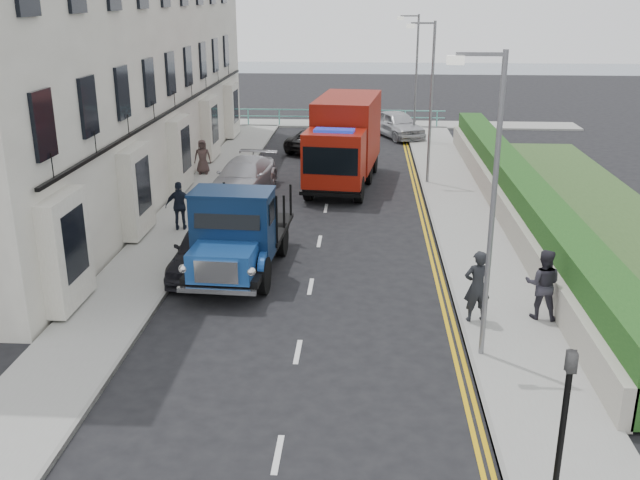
{
  "coord_description": "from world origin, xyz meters",
  "views": [
    {
      "loc": [
        1.49,
        -17.06,
        8.07
      ],
      "look_at": [
        0.27,
        2.12,
        1.4
      ],
      "focal_mm": 40.0,
      "sensor_mm": 36.0,
      "label": 1
    }
  ],
  "objects": [
    {
      "name": "seafront_railing",
      "position": [
        0.0,
        28.2,
        0.58
      ],
      "size": [
        13.0,
        0.08,
        1.11
      ],
      "color": "#59B2A5",
      "rests_on": "ground"
    },
    {
      "name": "pavement_west",
      "position": [
        -5.2,
        9.0,
        0.06
      ],
      "size": [
        2.4,
        38.0,
        0.12
      ],
      "primitive_type": "cube",
      "color": "gray",
      "rests_on": "ground"
    },
    {
      "name": "red_lorry",
      "position": [
        0.6,
        13.89,
        2.0
      ],
      "size": [
        3.24,
        7.41,
        3.76
      ],
      "rotation": [
        0.0,
        0.0,
        -0.12
      ],
      "color": "black",
      "rests_on": "ground"
    },
    {
      "name": "bedford_lorry",
      "position": [
        -2.24,
        2.44,
        1.26
      ],
      "size": [
        2.58,
        5.91,
        2.74
      ],
      "rotation": [
        0.0,
        0.0,
        -0.05
      ],
      "color": "black",
      "rests_on": "ground"
    },
    {
      "name": "pedestrian_west_near",
      "position": [
        -4.97,
        6.67,
        0.99
      ],
      "size": [
        1.07,
        0.59,
        1.73
      ],
      "primitive_type": "imported",
      "rotation": [
        0.0,
        0.0,
        3.31
      ],
      "color": "black",
      "rests_on": "pavement_west"
    },
    {
      "name": "lamp_near",
      "position": [
        4.18,
        -2.0,
        4.0
      ],
      "size": [
        1.23,
        0.18,
        7.0
      ],
      "color": "slate",
      "rests_on": "ground"
    },
    {
      "name": "seafront_car_right",
      "position": [
        3.39,
        24.97,
        0.77
      ],
      "size": [
        3.51,
        4.9,
        1.55
      ],
      "primitive_type": "imported",
      "rotation": [
        0.0,
        0.0,
        0.41
      ],
      "color": "#B4B5BA",
      "rests_on": "ground"
    },
    {
      "name": "lamp_mid",
      "position": [
        4.18,
        14.0,
        4.0
      ],
      "size": [
        1.23,
        0.18,
        7.0
      ],
      "color": "slate",
      "rests_on": "ground"
    },
    {
      "name": "pavement_east",
      "position": [
        5.3,
        9.0,
        0.06
      ],
      "size": [
        2.6,
        38.0,
        0.12
      ],
      "primitive_type": "cube",
      "color": "gray",
      "rests_on": "ground"
    },
    {
      "name": "lamp_far",
      "position": [
        4.18,
        24.0,
        4.0
      ],
      "size": [
        1.23,
        0.18,
        7.0
      ],
      "color": "slate",
      "rests_on": "ground"
    },
    {
      "name": "garden_east",
      "position": [
        7.21,
        9.0,
        0.9
      ],
      "size": [
        1.45,
        28.0,
        1.75
      ],
      "color": "#B2AD9E",
      "rests_on": "ground"
    },
    {
      "name": "parked_car_mid",
      "position": [
        -3.6,
        12.0,
        0.63
      ],
      "size": [
        1.73,
        3.96,
        1.27
      ],
      "primitive_type": "imported",
      "rotation": [
        0.0,
        0.0,
        -0.1
      ],
      "color": "#5D78C7",
      "rests_on": "ground"
    },
    {
      "name": "pedestrian_east_near",
      "position": [
        4.4,
        -0.24,
        1.07
      ],
      "size": [
        0.76,
        0.56,
        1.9
      ],
      "primitive_type": "imported",
      "rotation": [
        0.0,
        0.0,
        3.31
      ],
      "color": "black",
      "rests_on": "pavement_east"
    },
    {
      "name": "promenade",
      "position": [
        0.0,
        29.0,
        0.06
      ],
      "size": [
        30.0,
        2.5,
        0.12
      ],
      "primitive_type": "cube",
      "color": "gray",
      "rests_on": "ground"
    },
    {
      "name": "ground",
      "position": [
        0.0,
        0.0,
        0.0
      ],
      "size": [
        120.0,
        120.0,
        0.0
      ],
      "primitive_type": "plane",
      "color": "black",
      "rests_on": "ground"
    },
    {
      "name": "pedestrian_east_far",
      "position": [
        6.1,
        0.06,
        1.05
      ],
      "size": [
        1.05,
        0.91,
        1.86
      ],
      "primitive_type": "imported",
      "rotation": [
        0.0,
        0.0,
        2.89
      ],
      "color": "#2B2932",
      "rests_on": "pavement_east"
    },
    {
      "name": "seafront_car_left",
      "position": [
        -1.02,
        20.97,
        0.64
      ],
      "size": [
        3.69,
        5.05,
        1.27
      ],
      "primitive_type": "imported",
      "rotation": [
        0.0,
        0.0,
        2.75
      ],
      "color": "black",
      "rests_on": "ground"
    },
    {
      "name": "sea_plane",
      "position": [
        0.0,
        60.0,
        0.0
      ],
      "size": [
        120.0,
        120.0,
        0.0
      ],
      "primitive_type": "plane",
      "color": "slate",
      "rests_on": "ground"
    },
    {
      "name": "pedestrian_west_far",
      "position": [
        -6.0,
        14.91,
        0.91
      ],
      "size": [
        0.84,
        0.62,
        1.59
      ],
      "primitive_type": "imported",
      "rotation": [
        0.0,
        0.0,
        0.15
      ],
      "color": "#41312F",
      "rests_on": "pavement_west"
    },
    {
      "name": "parked_car_front",
      "position": [
        -3.21,
        3.03,
        0.75
      ],
      "size": [
        1.89,
        4.46,
        1.5
      ],
      "primitive_type": "imported",
      "rotation": [
        0.0,
        0.0,
        -0.03
      ],
      "color": "black",
      "rests_on": "ground"
    },
    {
      "name": "parked_car_rear",
      "position": [
        -3.6,
        12.0,
        0.72
      ],
      "size": [
        2.67,
        5.22,
        1.45
      ],
      "primitive_type": "imported",
      "rotation": [
        0.0,
        0.0,
        -0.13
      ],
      "color": "silver",
      "rests_on": "ground"
    },
    {
      "name": "terrace_west",
      "position": [
        -9.47,
        13.0,
        7.17
      ],
      "size": [
        6.31,
        30.2,
        14.25
      ],
      "color": "silver",
      "rests_on": "ground"
    },
    {
      "name": "traffic_signal",
      "position": [
        4.6,
        -7.5,
        2.07
      ],
      "size": [
        0.16,
        0.2,
        3.1
      ],
      "color": "black",
      "rests_on": "ground"
    }
  ]
}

